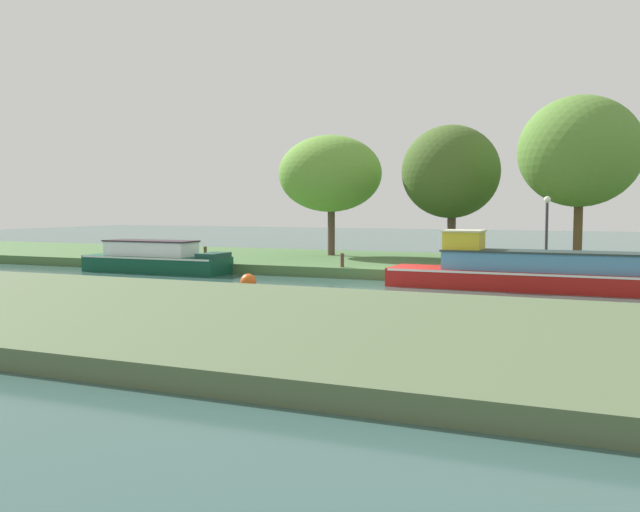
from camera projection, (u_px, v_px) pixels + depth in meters
name	position (u px, v px, depth m)	size (l,w,h in m)	color
ground_plane	(374.00, 286.00, 23.54)	(120.00, 120.00, 0.00)	#33534D
riverbank_far	(425.00, 265.00, 29.94)	(72.00, 10.00, 0.40)	#45693A
riverbank_near	(244.00, 321.00, 15.27)	(72.00, 10.00, 0.40)	#516342
red_barge	(528.00, 271.00, 22.65)	(9.13, 2.02, 1.95)	#B21916
forest_narrowboat	(156.00, 259.00, 28.50)	(6.38, 1.78, 1.34)	#0F4630
willow_tree_left	(330.00, 174.00, 32.61)	(5.03, 4.22, 5.73)	brown
willow_tree_centre	(451.00, 172.00, 30.22)	(4.33, 4.08, 5.93)	brown
willow_tree_right	(580.00, 152.00, 26.07)	(4.62, 4.56, 6.56)	brown
lamp_post	(547.00, 224.00, 24.06)	(0.24, 0.24, 2.71)	#333338
mooring_post_near	(342.00, 260.00, 26.50)	(0.14, 0.14, 0.54)	#4A3129
mooring_post_far	(205.00, 254.00, 28.93)	(0.14, 0.14, 0.66)	#473720
channel_buoy	(248.00, 282.00, 22.61)	(0.53, 0.53, 0.53)	#E55919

